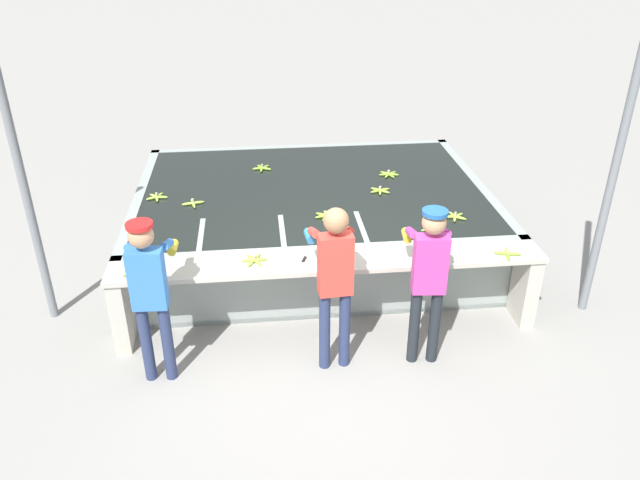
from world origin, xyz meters
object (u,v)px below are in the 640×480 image
worker_0 (149,286)px  worker_1 (335,274)px  banana_bunch_floating_5 (326,216)px  banana_bunch_ledge_1 (254,260)px  banana_bunch_floating_7 (380,190)px  banana_bunch_ledge_0 (137,274)px  support_post_right (612,180)px  support_post_left (24,186)px  banana_bunch_floating_1 (389,174)px  banana_bunch_ledge_2 (507,253)px  banana_bunch_floating_3 (157,197)px  banana_bunch_floating_4 (193,203)px  banana_bunch_floating_0 (431,228)px  banana_bunch_floating_2 (455,217)px  banana_bunch_floating_6 (262,168)px  worker_2 (429,271)px  knife_0 (306,256)px

worker_0 → worker_1: 1.71m
banana_bunch_floating_5 → banana_bunch_ledge_1: banana_bunch_ledge_1 is taller
banana_bunch_floating_7 → worker_1: bearing=-111.4°
banana_bunch_ledge_0 → support_post_right: (4.91, 0.22, 0.70)m
worker_0 → banana_bunch_ledge_1: (0.96, 0.63, -0.14)m
banana_bunch_ledge_1 → support_post_left: bearing=166.4°
banana_bunch_floating_1 → support_post_left: support_post_left is taller
worker_0 → banana_bunch_floating_7: (2.60, 2.27, -0.14)m
banana_bunch_floating_5 → banana_bunch_ledge_2: size_ratio=1.00×
banana_bunch_floating_3 → banana_bunch_floating_4: (0.47, -0.24, 0.00)m
banana_bunch_floating_0 → banana_bunch_ledge_2: (0.64, -0.66, 0.00)m
worker_0 → banana_bunch_ledge_2: worker_0 is taller
banana_bunch_floating_0 → banana_bunch_ledge_1: 2.07m
banana_bunch_floating_7 → support_post_left: 4.15m
banana_bunch_floating_2 → banana_bunch_floating_6: (-2.22, 1.81, 0.00)m
banana_bunch_floating_0 → banana_bunch_ledge_0: 3.24m
banana_bunch_floating_1 → support_post_right: 2.93m
banana_bunch_floating_5 → support_post_right: support_post_right is taller
banana_bunch_floating_0 → support_post_left: 4.37m
banana_bunch_floating_1 → banana_bunch_floating_5: 1.57m
banana_bunch_floating_3 → support_post_right: bearing=-18.8°
banana_bunch_floating_5 → banana_bunch_ledge_0: 2.32m
worker_2 → banana_bunch_floating_1: (0.20, 2.81, -0.13)m
worker_0 → banana_bunch_floating_5: 2.43m
knife_0 → support_post_right: (3.21, 0.01, 0.71)m
banana_bunch_ledge_1 → support_post_left: support_post_left is taller
banana_bunch_floating_2 → banana_bunch_floating_5: (-1.51, 0.19, -0.00)m
banana_bunch_floating_3 → banana_bunch_floating_4: size_ratio=0.98×
banana_bunch_floating_7 → support_post_left: support_post_left is taller
worker_1 → banana_bunch_floating_1: size_ratio=6.26×
worker_0 → banana_bunch_floating_0: size_ratio=6.13×
banana_bunch_floating_4 → support_post_left: size_ratio=0.09×
banana_bunch_floating_3 → support_post_left: 1.77m
banana_bunch_ledge_1 → banana_bunch_floating_2: bearing=18.3°
banana_bunch_floating_0 → banana_bunch_floating_7: size_ratio=0.98×
worker_0 → banana_bunch_floating_2: bearing=23.0°
banana_bunch_floating_2 → knife_0: size_ratio=0.83×
banana_bunch_floating_2 → banana_bunch_floating_7: 1.13m
worker_0 → worker_2: size_ratio=1.01×
worker_0 → banana_bunch_floating_3: 2.38m
worker_1 → banana_bunch_floating_2: (1.61, 1.40, -0.16)m
banana_bunch_floating_0 → banana_bunch_floating_1: 1.68m
banana_bunch_floating_7 → support_post_left: bearing=-164.6°
banana_bunch_floating_2 → support_post_left: support_post_left is taller
worker_0 → worker_1: (1.71, 0.01, 0.02)m
banana_bunch_floating_5 → banana_bunch_floating_6: size_ratio=1.02×
banana_bunch_floating_5 → knife_0: bearing=-108.9°
banana_bunch_floating_2 → banana_bunch_floating_4: same height
banana_bunch_floating_4 → banana_bunch_floating_6: bearing=51.2°
worker_0 → banana_bunch_floating_4: bearing=83.8°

